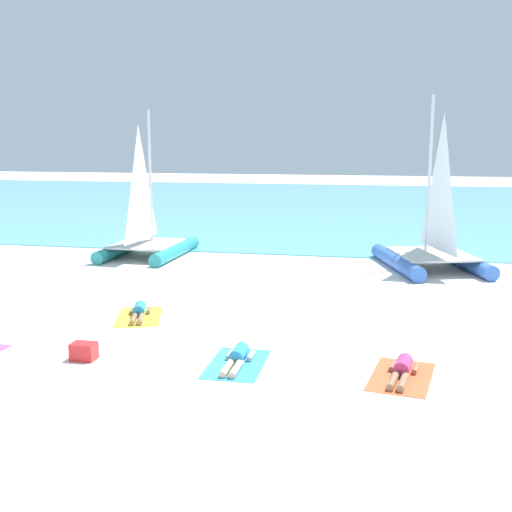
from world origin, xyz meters
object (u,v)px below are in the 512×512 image
sailboat_teal (147,235)px  sunbather_center_right (237,357)px  towel_center_left (139,317)px  towel_rightmost (401,376)px  sunbather_rightmost (402,369)px  sailboat_blue (432,244)px  cooler_box (84,351)px  sunbather_center_left (139,311)px  towel_center_right (237,364)px

sailboat_teal → sunbather_center_right: bearing=-59.1°
towel_center_left → towel_rightmost: 7.10m
sunbather_rightmost → sailboat_blue: bearing=92.5°
towel_rightmost → cooler_box: size_ratio=3.80×
cooler_box → sunbather_rightmost: bearing=3.8°
sunbather_center_left → cooler_box: 3.30m
cooler_box → sailboat_blue: bearing=55.4°
sailboat_teal → sunbather_center_left: bearing=-68.8°
towel_center_right → sunbather_center_right: (-0.00, 0.07, 0.13)m
sailboat_blue → towel_rightmost: (-1.21, -10.65, -0.89)m
cooler_box → towel_rightmost: bearing=3.2°
sailboat_teal → towel_rightmost: sailboat_teal is taller
sunbather_center_right → cooler_box: cooler_box is taller
towel_center_left → cooler_box: size_ratio=3.80×
sailboat_teal → sunbather_rightmost: sailboat_teal is taller
sailboat_blue → sunbather_rightmost: size_ratio=3.82×
sunbather_center_right → sunbather_rightmost: size_ratio=1.00×
towel_center_left → cooler_box: (0.11, -3.23, 0.17)m
towel_center_right → sunbather_rightmost: size_ratio=1.21×
sailboat_blue → sunbather_rightmost: bearing=-113.5°
sailboat_blue → towel_rightmost: bearing=-113.5°
sunbather_center_left → towel_center_right: size_ratio=0.81×
sunbather_center_left → sailboat_teal: bearing=93.4°
sailboat_teal → sunbather_rightmost: bearing=-47.8°
towel_rightmost → sailboat_blue: bearing=83.5°
towel_center_left → sunbather_rightmost: sunbather_rightmost is taller
sunbather_center_left → sunbather_center_right: (3.27, -2.84, 0.00)m
sailboat_blue → sunbather_center_right: bearing=-129.9°
sunbather_center_right → towel_rightmost: (3.24, -0.09, -0.13)m
towel_center_right → towel_rightmost: same height
towel_center_left → sunbather_center_right: sunbather_center_right is taller
sailboat_teal → cooler_box: (3.05, -11.27, -0.65)m
sailboat_teal → sunbather_center_left: (2.91, -7.98, -0.70)m
sailboat_teal → sunbather_rightmost: 14.39m
towel_center_left → towel_center_right: (3.26, -2.84, 0.00)m
sunbather_center_left → towel_rightmost: (6.52, -2.93, -0.13)m
sailboat_teal → towel_center_right: (6.19, -10.88, -0.83)m
towel_center_right → sunbather_rightmost: sunbather_rightmost is taller
towel_center_right → sunbather_rightmost: 3.26m
towel_center_left → sunbather_rightmost: size_ratio=1.21×
sailboat_teal → sunbather_center_left: 8.52m
sailboat_teal → towel_center_left: size_ratio=2.94×
towel_center_left → cooler_box: bearing=-88.0°
sailboat_blue → sunbather_center_left: (-7.73, -7.72, -0.76)m
towel_center_right → sailboat_teal: bearing=119.6°
sailboat_teal → towel_center_left: sailboat_teal is taller
sunbather_rightmost → cooler_box: (-6.40, -0.43, 0.05)m
sunbather_center_left → towel_center_right: (3.27, -2.91, -0.13)m
sailboat_blue → cooler_box: bearing=-141.6°
sailboat_blue → sunbather_center_left: bearing=-152.1°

